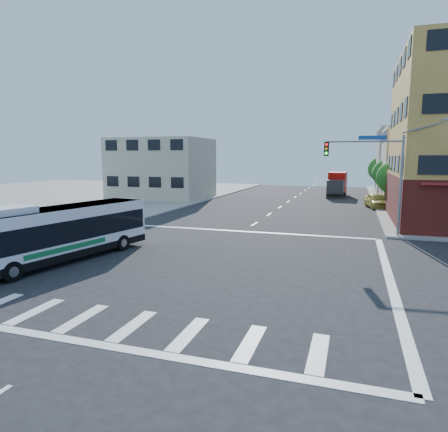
% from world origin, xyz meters
% --- Properties ---
extents(ground, '(120.00, 120.00, 0.00)m').
position_xyz_m(ground, '(0.00, 0.00, 0.00)').
color(ground, black).
rests_on(ground, ground).
extents(sidewalk_nw, '(50.00, 50.00, 0.15)m').
position_xyz_m(sidewalk_nw, '(-35.00, 35.00, 0.07)').
color(sidewalk_nw, gray).
rests_on(sidewalk_nw, ground).
extents(building_east_near, '(12.06, 10.06, 9.00)m').
position_xyz_m(building_east_near, '(16.98, 33.98, 4.51)').
color(building_east_near, tan).
rests_on(building_east_near, ground).
extents(building_east_far, '(12.06, 10.06, 10.00)m').
position_xyz_m(building_east_far, '(16.98, 47.98, 5.01)').
color(building_east_far, '#979792').
rests_on(building_east_far, ground).
extents(building_west, '(12.06, 10.06, 8.00)m').
position_xyz_m(building_west, '(-17.02, 29.98, 4.01)').
color(building_west, beige).
rests_on(building_west, ground).
extents(signal_mast_ne, '(7.91, 1.13, 8.07)m').
position_xyz_m(signal_mast_ne, '(9.08, 10.62, 4.98)').
color(signal_mast_ne, gray).
rests_on(signal_mast_ne, ground).
extents(street_tree_a, '(3.60, 3.60, 5.53)m').
position_xyz_m(street_tree_a, '(11.90, 27.92, 3.59)').
color(street_tree_a, '#331F12').
rests_on(street_tree_a, ground).
extents(street_tree_b, '(3.80, 3.80, 5.79)m').
position_xyz_m(street_tree_b, '(11.90, 35.92, 3.75)').
color(street_tree_b, '#331F12').
rests_on(street_tree_b, ground).
extents(street_tree_c, '(3.40, 3.40, 5.29)m').
position_xyz_m(street_tree_c, '(11.90, 43.92, 3.46)').
color(street_tree_c, '#331F12').
rests_on(street_tree_c, ground).
extents(street_tree_d, '(4.00, 4.00, 6.03)m').
position_xyz_m(street_tree_d, '(11.90, 51.92, 3.88)').
color(street_tree_d, '#331F12').
rests_on(street_tree_d, ground).
extents(transit_bus, '(4.38, 11.13, 3.22)m').
position_xyz_m(transit_bus, '(-6.97, -1.92, 1.58)').
color(transit_bus, black).
rests_on(transit_bus, ground).
extents(box_truck, '(2.51, 7.68, 3.42)m').
position_xyz_m(box_truck, '(5.47, 39.91, 1.66)').
color(box_truck, '#27272C').
rests_on(box_truck, ground).
extents(parked_car, '(2.83, 5.05, 1.62)m').
position_xyz_m(parked_car, '(10.22, 27.49, 0.81)').
color(parked_car, '#D2C14C').
rests_on(parked_car, ground).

